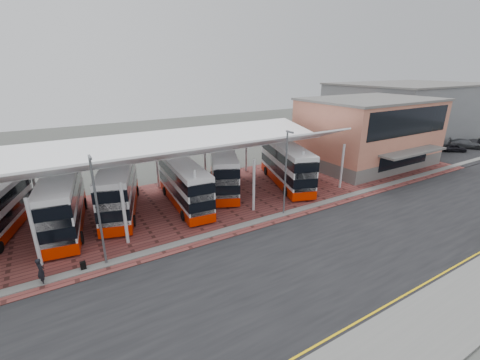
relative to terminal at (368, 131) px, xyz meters
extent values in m
plane|color=#464843|center=(-23.00, -13.92, -4.66)|extent=(140.00, 140.00, 0.00)
cube|color=black|center=(-23.00, -14.92, -4.65)|extent=(120.00, 14.00, 0.02)
cube|color=brown|center=(-21.00, -0.92, -4.63)|extent=(72.00, 16.00, 0.06)
cube|color=slate|center=(-23.00, -22.92, -4.59)|extent=(120.00, 4.00, 0.14)
cube|color=slate|center=(-23.00, -7.72, -4.59)|extent=(120.00, 0.80, 0.14)
cube|color=black|center=(21.00, -3.92, -4.62)|extent=(22.00, 10.00, 0.08)
cube|color=yellow|center=(-23.00, -20.92, -4.63)|extent=(120.00, 0.12, 0.01)
cube|color=yellow|center=(-23.00, -20.62, -4.63)|extent=(120.00, 0.12, 0.01)
cylinder|color=silver|center=(-41.00, -5.42, -2.06)|extent=(0.26, 0.26, 5.20)
cylinder|color=silver|center=(-41.00, 5.58, -2.36)|extent=(0.26, 0.26, 4.60)
cylinder|color=silver|center=(-35.00, -5.42, -2.06)|extent=(0.26, 0.26, 5.20)
cylinder|color=silver|center=(-35.00, 5.58, -2.36)|extent=(0.26, 0.26, 4.60)
cylinder|color=silver|center=(-29.00, -5.42, -2.06)|extent=(0.26, 0.26, 5.20)
cylinder|color=silver|center=(-29.00, 5.58, -2.36)|extent=(0.26, 0.26, 4.60)
cylinder|color=silver|center=(-23.00, -5.42, -2.06)|extent=(0.26, 0.26, 5.20)
cylinder|color=silver|center=(-23.00, 5.58, -2.36)|extent=(0.26, 0.26, 4.60)
cylinder|color=silver|center=(-17.00, -5.42, -2.06)|extent=(0.26, 0.26, 5.20)
cylinder|color=silver|center=(-17.00, 5.58, -2.36)|extent=(0.26, 0.26, 4.60)
cylinder|color=silver|center=(-11.00, -5.42, -2.06)|extent=(0.26, 0.26, 5.20)
cylinder|color=silver|center=(-11.00, 5.58, -2.36)|extent=(0.26, 0.26, 4.60)
cube|color=white|center=(-29.00, -3.22, 1.44)|extent=(37.00, 4.95, 1.95)
cube|color=white|center=(-29.00, 2.38, 1.24)|extent=(37.00, 7.12, 1.43)
cube|color=slate|center=(0.00, 0.08, -3.76)|extent=(18.00, 12.00, 1.80)
cube|color=tan|center=(0.00, 0.08, 0.74)|extent=(18.00, 12.00, 7.20)
cube|color=black|center=(0.00, -5.82, 2.14)|extent=(16.00, 0.25, 3.40)
cube|color=black|center=(0.00, -5.82, -2.56)|extent=(10.00, 0.25, 2.20)
cube|color=slate|center=(0.00, -6.92, -1.46)|extent=(11.00, 2.40, 0.25)
cube|color=slate|center=(0.00, 0.08, 4.44)|extent=(18.40, 12.40, 0.30)
cube|color=slate|center=(25.00, 10.08, 0.34)|extent=(30.00, 20.00, 10.00)
cube|color=slate|center=(25.00, 10.08, 5.44)|extent=(30.50, 20.50, 0.30)
cylinder|color=slate|center=(-37.00, -7.62, -0.66)|extent=(0.16, 0.16, 8.00)
cube|color=slate|center=(-37.00, -7.92, 3.34)|extent=(0.15, 0.90, 0.15)
cylinder|color=slate|center=(-21.00, -7.62, -0.66)|extent=(0.16, 0.16, 8.00)
cube|color=slate|center=(-21.00, -7.92, 3.34)|extent=(0.15, 0.90, 0.15)
cube|color=#C41B00|center=(-43.78, 1.38, -4.01)|extent=(5.12, 10.25, 0.82)
cylinder|color=black|center=(-43.93, 4.77, -4.15)|extent=(0.51, 0.94, 0.91)
cylinder|color=black|center=(-41.76, 4.11, -4.15)|extent=(0.51, 0.94, 0.91)
cube|color=silver|center=(-38.94, 0.13, -2.09)|extent=(4.29, 11.75, 4.49)
cube|color=#C41B00|center=(-38.94, 0.13, -3.92)|extent=(4.34, 11.80, 0.94)
cube|color=black|center=(-38.94, 0.13, -2.56)|extent=(4.34, 11.80, 0.99)
cube|color=black|center=(-38.94, 0.13, -0.89)|extent=(4.34, 11.80, 0.99)
cube|color=black|center=(-39.78, -5.50, -2.20)|extent=(2.34, 0.45, 3.76)
cylinder|color=black|center=(-40.78, -3.31, -4.08)|extent=(0.44, 1.08, 1.04)
cylinder|color=black|center=(-38.19, -3.70, -4.08)|extent=(0.44, 1.08, 1.04)
cylinder|color=black|center=(-39.68, 3.96, -4.08)|extent=(0.44, 1.08, 1.04)
cylinder|color=black|center=(-37.10, 3.58, -4.08)|extent=(0.44, 1.08, 1.04)
cube|color=silver|center=(-34.11, 1.08, -2.10)|extent=(5.75, 11.73, 4.48)
cube|color=#C41B00|center=(-34.11, 1.08, -3.92)|extent=(5.81, 11.78, 0.94)
cube|color=black|center=(-34.11, 1.08, -2.57)|extent=(5.81, 11.78, 0.99)
cube|color=black|center=(-34.11, 1.08, -0.90)|extent=(5.81, 11.78, 0.99)
cube|color=black|center=(-35.72, -4.37, -2.20)|extent=(2.28, 0.77, 3.75)
cylinder|color=black|center=(-36.40, -2.07, -4.08)|extent=(0.58, 1.08, 1.04)
cylinder|color=black|center=(-33.90, -2.81, -4.08)|extent=(0.58, 1.08, 1.04)
cylinder|color=black|center=(-34.31, 4.96, -4.08)|extent=(0.58, 1.08, 1.04)
cylinder|color=black|center=(-31.82, 4.22, -4.08)|extent=(0.58, 1.08, 1.04)
cube|color=silver|center=(-28.26, -0.74, -2.27)|extent=(3.28, 10.85, 4.18)
cube|color=#C41B00|center=(-28.26, -0.74, -3.97)|extent=(3.33, 10.90, 0.87)
cube|color=black|center=(-28.26, -0.74, -2.70)|extent=(3.33, 10.90, 0.92)
cube|color=black|center=(-28.26, -0.74, -1.15)|extent=(3.33, 10.90, 0.92)
cube|color=black|center=(-28.68, -6.02, -2.36)|extent=(2.19, 0.27, 3.50)
cylinder|color=black|center=(-29.74, -4.05, -4.11)|extent=(0.35, 0.99, 0.97)
cylinder|color=black|center=(-27.32, -4.24, -4.11)|extent=(0.35, 0.99, 0.97)
cylinder|color=black|center=(-29.19, 2.77, -4.11)|extent=(0.35, 0.99, 0.97)
cylinder|color=black|center=(-26.77, 2.58, -4.11)|extent=(0.35, 0.99, 0.97)
cube|color=silver|center=(-22.80, 1.15, -2.17)|extent=(6.90, 11.19, 4.35)
cube|color=#C41B00|center=(-22.80, 1.15, -3.94)|extent=(6.95, 11.25, 0.91)
cube|color=black|center=(-22.80, 1.15, -2.62)|extent=(6.95, 11.25, 0.96)
cube|color=black|center=(-22.80, 1.15, -1.00)|extent=(6.95, 11.25, 0.96)
cube|color=black|center=(-25.08, -3.88, -2.27)|extent=(2.12, 1.03, 3.65)
cylinder|color=black|center=(-25.42, -1.58, -4.09)|extent=(0.68, 1.04, 1.01)
cylinder|color=black|center=(-23.12, -2.62, -4.09)|extent=(0.68, 1.04, 1.01)
cylinder|color=black|center=(-22.49, 4.92, -4.09)|extent=(0.68, 1.04, 1.01)
cylinder|color=black|center=(-20.18, 3.87, -4.09)|extent=(0.68, 1.04, 1.01)
cube|color=silver|center=(-15.62, -1.13, -2.07)|extent=(6.20, 11.81, 4.53)
cube|color=#C41B00|center=(-15.62, -1.13, -3.92)|extent=(6.26, 11.86, 0.95)
cube|color=black|center=(-15.62, -1.13, -2.55)|extent=(6.26, 11.86, 1.00)
cube|color=black|center=(-15.62, -1.13, -0.86)|extent=(6.26, 11.86, 1.00)
cube|color=black|center=(-17.46, -6.56, -2.18)|extent=(2.28, 0.86, 3.79)
cylinder|color=black|center=(-18.05, -4.22, -4.07)|extent=(0.62, 1.09, 1.05)
cylinder|color=black|center=(-15.56, -5.06, -4.07)|extent=(0.62, 1.09, 1.05)
cylinder|color=black|center=(-15.68, 2.80, -4.07)|extent=(0.62, 1.09, 1.05)
cylinder|color=black|center=(-13.19, 1.96, -4.07)|extent=(0.62, 1.09, 1.05)
imported|color=black|center=(-40.90, -7.84, -3.68)|extent=(0.63, 0.77, 1.84)
cube|color=black|center=(-38.48, -7.60, -4.28)|extent=(0.37, 0.26, 0.63)
imported|color=black|center=(17.87, -3.35, -3.96)|extent=(3.79, 3.39, 1.24)
imported|color=#4B4E52|center=(22.34, -2.93, -3.85)|extent=(4.47, 5.34, 1.46)
camera|label=1|loc=(-38.89, -29.35, 8.69)|focal=24.00mm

